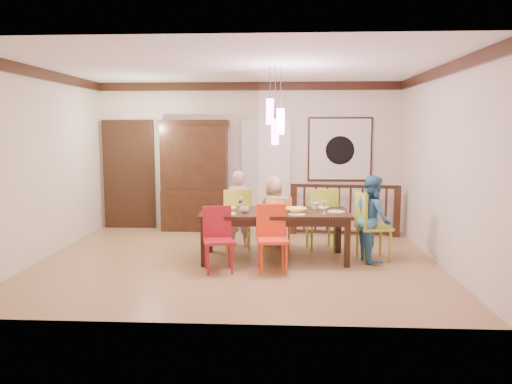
{
  "coord_description": "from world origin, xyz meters",
  "views": [
    {
      "loc": [
        0.68,
        -7.39,
        1.99
      ],
      "look_at": [
        0.27,
        0.31,
        1.02
      ],
      "focal_mm": 35.0,
      "sensor_mm": 36.0,
      "label": 1
    }
  ],
  "objects_px": {
    "chair_far_left": "(237,214)",
    "chair_end_right": "(374,221)",
    "person_end_right": "(373,218)",
    "dining_table": "(275,216)",
    "person_far_left": "(239,208)",
    "person_far_mid": "(274,211)",
    "china_hutch": "(195,175)",
    "balustrade": "(344,209)"
  },
  "relations": [
    {
      "from": "balustrade",
      "to": "person_far_left",
      "type": "xyz_separation_m",
      "value": [
        -1.91,
        -0.96,
        0.15
      ]
    },
    {
      "from": "chair_far_left",
      "to": "china_hutch",
      "type": "bearing_deg",
      "value": -63.94
    },
    {
      "from": "chair_far_left",
      "to": "person_end_right",
      "type": "relative_size",
      "value": 0.78
    },
    {
      "from": "dining_table",
      "to": "person_far_mid",
      "type": "xyz_separation_m",
      "value": [
        -0.03,
        0.86,
        -0.07
      ]
    },
    {
      "from": "person_far_mid",
      "to": "person_end_right",
      "type": "distance_m",
      "value": 1.73
    },
    {
      "from": "china_hutch",
      "to": "person_far_left",
      "type": "height_order",
      "value": "china_hutch"
    },
    {
      "from": "china_hutch",
      "to": "person_far_mid",
      "type": "distance_m",
      "value": 2.13
    },
    {
      "from": "dining_table",
      "to": "person_far_mid",
      "type": "distance_m",
      "value": 0.86
    },
    {
      "from": "china_hutch",
      "to": "balustrade",
      "type": "height_order",
      "value": "china_hutch"
    },
    {
      "from": "chair_end_right",
      "to": "dining_table",
      "type": "bearing_deg",
      "value": 81.71
    },
    {
      "from": "dining_table",
      "to": "person_far_left",
      "type": "xyz_separation_m",
      "value": [
        -0.63,
        0.88,
        -0.02
      ]
    },
    {
      "from": "dining_table",
      "to": "chair_far_left",
      "type": "bearing_deg",
      "value": 131.29
    },
    {
      "from": "chair_far_left",
      "to": "china_hutch",
      "type": "xyz_separation_m",
      "value": [
        -0.98,
        1.52,
        0.51
      ]
    },
    {
      "from": "person_far_left",
      "to": "person_far_mid",
      "type": "height_order",
      "value": "person_far_left"
    },
    {
      "from": "dining_table",
      "to": "balustrade",
      "type": "xyz_separation_m",
      "value": [
        1.29,
        1.84,
        -0.17
      ]
    },
    {
      "from": "person_end_right",
      "to": "dining_table",
      "type": "bearing_deg",
      "value": 80.88
    },
    {
      "from": "chair_far_left",
      "to": "chair_end_right",
      "type": "relative_size",
      "value": 0.98
    },
    {
      "from": "balustrade",
      "to": "person_far_mid",
      "type": "bearing_deg",
      "value": -137.26
    },
    {
      "from": "dining_table",
      "to": "chair_far_left",
      "type": "height_order",
      "value": "chair_far_left"
    },
    {
      "from": "china_hutch",
      "to": "person_far_mid",
      "type": "bearing_deg",
      "value": -39.93
    },
    {
      "from": "chair_far_left",
      "to": "dining_table",
      "type": "bearing_deg",
      "value": 126.47
    },
    {
      "from": "china_hutch",
      "to": "person_end_right",
      "type": "distance_m",
      "value": 3.81
    },
    {
      "from": "chair_end_right",
      "to": "china_hutch",
      "type": "distance_m",
      "value": 3.82
    },
    {
      "from": "china_hutch",
      "to": "person_far_mid",
      "type": "height_order",
      "value": "china_hutch"
    },
    {
      "from": "dining_table",
      "to": "person_far_left",
      "type": "relative_size",
      "value": 1.75
    },
    {
      "from": "chair_far_left",
      "to": "china_hutch",
      "type": "relative_size",
      "value": 0.47
    },
    {
      "from": "person_far_left",
      "to": "person_far_mid",
      "type": "distance_m",
      "value": 0.6
    },
    {
      "from": "person_end_right",
      "to": "china_hutch",
      "type": "bearing_deg",
      "value": 45.57
    },
    {
      "from": "person_end_right",
      "to": "chair_end_right",
      "type": "bearing_deg",
      "value": -38.18
    },
    {
      "from": "balustrade",
      "to": "person_end_right",
      "type": "distance_m",
      "value": 1.86
    },
    {
      "from": "chair_far_left",
      "to": "chair_end_right",
      "type": "bearing_deg",
      "value": 157.29
    },
    {
      "from": "china_hutch",
      "to": "chair_far_left",
      "type": "bearing_deg",
      "value": -57.1
    },
    {
      "from": "person_far_left",
      "to": "person_end_right",
      "type": "relative_size",
      "value": 0.99
    },
    {
      "from": "balustrade",
      "to": "person_far_left",
      "type": "distance_m",
      "value": 2.15
    },
    {
      "from": "china_hutch",
      "to": "balustrade",
      "type": "distance_m",
      "value": 2.98
    },
    {
      "from": "china_hutch",
      "to": "person_far_mid",
      "type": "xyz_separation_m",
      "value": [
        1.59,
        -1.33,
        -0.49
      ]
    },
    {
      "from": "person_far_mid",
      "to": "person_end_right",
      "type": "relative_size",
      "value": 0.92
    },
    {
      "from": "person_far_mid",
      "to": "balustrade",
      "type": "bearing_deg",
      "value": -130.79
    },
    {
      "from": "person_far_mid",
      "to": "person_end_right",
      "type": "bearing_deg",
      "value": 162.67
    },
    {
      "from": "person_far_left",
      "to": "person_far_mid",
      "type": "xyz_separation_m",
      "value": [
        0.6,
        -0.02,
        -0.05
      ]
    },
    {
      "from": "person_far_left",
      "to": "dining_table",
      "type": "bearing_deg",
      "value": 141.46
    },
    {
      "from": "person_far_mid",
      "to": "person_far_left",
      "type": "bearing_deg",
      "value": 10.48
    }
  ]
}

